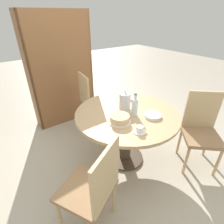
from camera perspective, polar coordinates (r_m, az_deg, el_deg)
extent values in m
plane|color=#B2A893|center=(2.51, 4.19, -14.65)|extent=(14.00, 14.00, 0.00)
cylinder|color=#473828|center=(2.50, 4.20, -14.40)|extent=(0.49, 0.49, 0.03)
cylinder|color=#473828|center=(2.27, 4.52, -8.12)|extent=(0.15, 0.15, 0.66)
cylinder|color=tan|center=(2.07, 4.90, -0.49)|extent=(1.22, 1.22, 0.04)
cylinder|color=tan|center=(2.35, 23.04, -14.38)|extent=(0.03, 0.03, 0.41)
cylinder|color=tan|center=(2.48, 31.21, -14.04)|extent=(0.03, 0.03, 0.41)
cylinder|color=tan|center=(2.61, 21.12, -8.94)|extent=(0.03, 0.03, 0.41)
cylinder|color=tan|center=(2.73, 28.49, -8.94)|extent=(0.03, 0.03, 0.41)
cube|color=#93704C|center=(2.40, 27.19, -7.32)|extent=(0.59, 0.59, 0.04)
cube|color=tan|center=(2.42, 27.25, 0.61)|extent=(0.31, 0.29, 0.50)
cylinder|color=tan|center=(2.96, -0.26, -1.75)|extent=(0.03, 0.03, 0.41)
cylinder|color=tan|center=(3.24, -3.25, 1.19)|extent=(0.03, 0.03, 0.41)
cylinder|color=tan|center=(2.83, -6.71, -3.54)|extent=(0.03, 0.03, 0.41)
cylinder|color=tan|center=(3.12, -9.23, -0.32)|extent=(0.03, 0.03, 0.41)
cube|color=#93704C|center=(2.92, -5.06, 2.83)|extent=(0.48, 0.48, 0.04)
cube|color=tan|center=(2.74, -9.09, 6.96)|extent=(0.08, 0.40, 0.50)
cylinder|color=tan|center=(1.98, -9.57, -22.14)|extent=(0.03, 0.03, 0.41)
cylinder|color=tan|center=(1.84, -16.80, -29.62)|extent=(0.03, 0.03, 0.41)
cylinder|color=tan|center=(1.87, 0.66, -26.21)|extent=(0.03, 0.03, 0.41)
cube|color=#93704C|center=(1.65, -8.45, -23.95)|extent=(0.57, 0.57, 0.04)
cube|color=tan|center=(1.37, -1.95, -20.40)|extent=(0.37, 0.21, 0.50)
cube|color=brown|center=(3.31, -8.02, 14.62)|extent=(0.04, 0.28, 1.80)
cube|color=brown|center=(2.98, -25.44, 10.34)|extent=(0.04, 0.28, 1.80)
cube|color=brown|center=(2.99, -15.37, 12.22)|extent=(1.05, 0.02, 1.80)
cube|color=brown|center=(3.46, -14.29, -1.36)|extent=(0.98, 0.27, 0.04)
cube|color=brown|center=(3.20, -15.58, 7.61)|extent=(0.98, 0.27, 0.04)
cube|color=brown|center=(3.04, -17.17, 18.14)|extent=(0.98, 0.27, 0.04)
cube|color=brown|center=(2.99, -19.05, 29.07)|extent=(0.98, 0.27, 0.04)
cube|color=gold|center=(3.42, -10.54, 3.65)|extent=(0.43, 0.21, 0.48)
cube|color=teal|center=(3.26, -19.06, 0.53)|extent=(0.43, 0.21, 0.42)
cube|color=teal|center=(3.22, -11.37, 12.33)|extent=(0.42, 0.21, 0.39)
cube|color=beige|center=(3.04, -20.90, 9.83)|extent=(0.42, 0.21, 0.39)
cube|color=#B72D28|center=(3.09, -12.96, 23.97)|extent=(0.45, 0.21, 0.51)
cube|color=gold|center=(2.91, -22.96, 21.59)|extent=(0.45, 0.21, 0.45)
cylinder|color=silver|center=(2.09, 4.17, 3.45)|extent=(0.13, 0.13, 0.20)
cone|color=silver|center=(2.04, 4.28, 6.20)|extent=(0.12, 0.12, 0.02)
sphere|color=silver|center=(2.04, 4.30, 6.71)|extent=(0.02, 0.02, 0.02)
cylinder|color=silver|center=(1.97, 7.44, 1.46)|extent=(0.07, 0.07, 0.20)
cylinder|color=silver|center=(1.91, 7.69, 4.83)|extent=(0.03, 0.03, 0.06)
cylinder|color=#2D5184|center=(1.89, 7.75, 5.77)|extent=(0.04, 0.04, 0.01)
cylinder|color=white|center=(1.87, 2.50, -3.14)|extent=(0.24, 0.24, 0.01)
cylinder|color=#DBB784|center=(1.85, 2.53, -2.07)|extent=(0.21, 0.21, 0.07)
cylinder|color=white|center=(1.75, 8.91, -6.35)|extent=(0.13, 0.13, 0.01)
cylinder|color=white|center=(1.73, 8.99, -5.47)|extent=(0.07, 0.07, 0.06)
cylinder|color=white|center=(2.40, 5.24, 4.47)|extent=(0.13, 0.13, 0.01)
cylinder|color=white|center=(2.38, 5.28, 5.18)|extent=(0.07, 0.07, 0.06)
cylinder|color=white|center=(2.02, 13.18, -1.39)|extent=(0.19, 0.19, 0.01)
cylinder|color=white|center=(2.01, 13.21, -1.14)|extent=(0.19, 0.19, 0.01)
cylinder|color=white|center=(2.01, 13.24, -0.90)|extent=(0.19, 0.19, 0.01)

